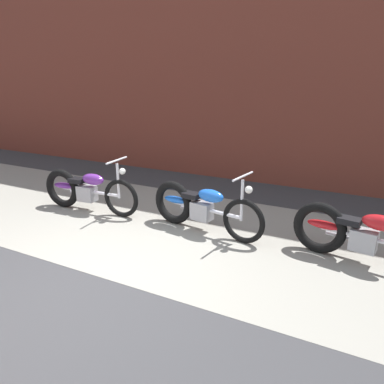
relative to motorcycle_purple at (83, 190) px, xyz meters
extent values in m
plane|color=#38383A|center=(1.80, -1.70, -0.40)|extent=(80.00, 80.00, 0.00)
cube|color=gray|center=(1.80, 0.05, -0.40)|extent=(36.00, 3.50, 0.01)
cube|color=brown|center=(1.80, 3.50, 2.70)|extent=(36.00, 0.50, 6.20)
torus|color=black|center=(0.81, 0.05, -0.06)|extent=(0.68, 0.12, 0.68)
torus|color=black|center=(-0.49, -0.03, -0.03)|extent=(0.74, 0.18, 0.73)
cylinder|color=silver|center=(0.16, 0.01, -0.02)|extent=(1.24, 0.14, 0.06)
cube|color=#99999E|center=(0.08, 0.00, -0.06)|extent=(0.33, 0.24, 0.28)
ellipsoid|color=#6B2D93|center=(0.24, 0.01, 0.22)|extent=(0.45, 0.22, 0.20)
ellipsoid|color=#6B2D93|center=(-0.44, -0.03, 0.03)|extent=(0.45, 0.21, 0.10)
cube|color=black|center=(-0.12, -0.01, 0.16)|extent=(0.29, 0.22, 0.08)
cylinder|color=silver|center=(0.77, 0.05, 0.25)|extent=(0.05, 0.05, 0.62)
cylinder|color=silver|center=(0.77, 0.05, 0.61)|extent=(0.07, 0.58, 0.03)
sphere|color=white|center=(0.87, 0.05, 0.43)|extent=(0.11, 0.11, 0.11)
cylinder|color=silver|center=(-0.17, 0.14, -0.14)|extent=(0.55, 0.10, 0.06)
torus|color=black|center=(3.04, 0.02, -0.06)|extent=(0.68, 0.18, 0.68)
torus|color=black|center=(1.76, 0.21, -0.03)|extent=(0.74, 0.23, 0.73)
cylinder|color=silver|center=(2.40, 0.12, -0.02)|extent=(1.23, 0.23, 0.06)
cube|color=#99999E|center=(2.32, 0.13, -0.06)|extent=(0.35, 0.26, 0.28)
ellipsoid|color=blue|center=(2.48, 0.11, 0.22)|extent=(0.46, 0.25, 0.20)
ellipsoid|color=blue|center=(1.81, 0.21, 0.03)|extent=(0.46, 0.24, 0.10)
cube|color=black|center=(2.12, 0.16, 0.16)|extent=(0.31, 0.24, 0.08)
cylinder|color=silver|center=(3.00, 0.03, 0.25)|extent=(0.05, 0.05, 0.62)
cylinder|color=silver|center=(3.00, 0.03, 0.61)|extent=(0.12, 0.58, 0.03)
sphere|color=white|center=(3.10, 0.02, 0.43)|extent=(0.11, 0.11, 0.11)
cylinder|color=silver|center=(2.10, 0.31, -0.14)|extent=(0.55, 0.14, 0.06)
torus|color=black|center=(4.07, 0.21, -0.03)|extent=(0.74, 0.25, 0.73)
cylinder|color=silver|center=(4.71, 0.10, -0.02)|extent=(1.23, 0.27, 0.06)
cube|color=#99999E|center=(4.63, 0.11, -0.06)|extent=(0.35, 0.27, 0.28)
ellipsoid|color=red|center=(4.79, 0.08, 0.22)|extent=(0.47, 0.26, 0.20)
ellipsoid|color=red|center=(4.12, 0.20, 0.03)|extent=(0.46, 0.25, 0.10)
cube|color=black|center=(4.44, 0.15, 0.16)|extent=(0.31, 0.25, 0.08)
cylinder|color=silver|center=(4.42, 0.30, -0.14)|extent=(0.55, 0.15, 0.06)
camera|label=1|loc=(4.57, -4.62, 1.92)|focal=33.49mm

